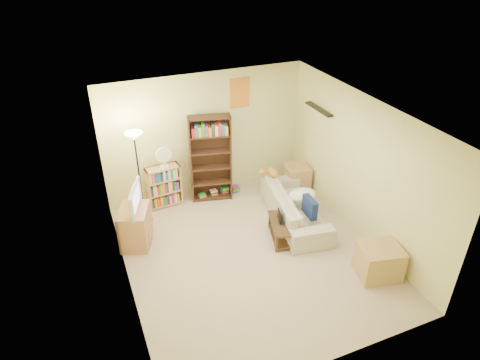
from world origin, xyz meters
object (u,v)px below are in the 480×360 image
at_px(television, 131,199).
at_px(floor_lamp, 136,152).
at_px(tall_bookshelf, 211,157).
at_px(side_table, 297,178).
at_px(coffee_table, 284,229).
at_px(end_cabinet, 379,261).
at_px(mug, 294,229).
at_px(tabby_cat, 271,172).
at_px(sofa, 295,207).
at_px(short_bookshelf, 164,186).
at_px(desk_fan, 164,157).
at_px(tv_stand, 135,227).
at_px(laptop, 286,220).

distance_m(television, floor_lamp, 0.83).
height_order(tall_bookshelf, side_table, tall_bookshelf).
xyz_separation_m(coffee_table, end_cabinet, (0.95, -1.38, 0.05)).
xyz_separation_m(mug, tall_bookshelf, (-0.75, 2.02, 0.54)).
bearing_deg(television, tabby_cat, -62.09).
distance_m(tall_bookshelf, floor_lamp, 1.54).
bearing_deg(sofa, tabby_cat, 18.61).
xyz_separation_m(tall_bookshelf, side_table, (1.74, -0.37, -0.66)).
relative_size(coffee_table, side_table, 1.60).
relative_size(coffee_table, short_bookshelf, 1.03).
bearing_deg(coffee_table, desk_fan, 147.33).
height_order(tabby_cat, tall_bookshelf, tall_bookshelf).
xyz_separation_m(tabby_cat, floor_lamp, (-2.46, 0.25, 0.78)).
relative_size(tabby_cat, desk_fan, 1.07).
relative_size(floor_lamp, end_cabinet, 2.85).
relative_size(coffee_table, floor_lamp, 0.48).
bearing_deg(coffee_table, sofa, 58.29).
xyz_separation_m(mug, tv_stand, (-2.43, 1.15, -0.04)).
bearing_deg(television, side_table, -60.97).
xyz_separation_m(tall_bookshelf, short_bookshelf, (-0.93, 0.12, -0.51)).
distance_m(tv_stand, side_table, 3.46).
height_order(mug, tall_bookshelf, tall_bookshelf).
xyz_separation_m(laptop, desk_fan, (-1.66, 1.77, 0.72)).
xyz_separation_m(short_bookshelf, floor_lamp, (-0.49, -0.39, 1.02)).
bearing_deg(laptop, tv_stand, 110.29).
bearing_deg(floor_lamp, mug, -38.79).
height_order(tabby_cat, mug, tabby_cat).
relative_size(tv_stand, side_table, 1.28).
height_order(coffee_table, laptop, laptop).
height_order(coffee_table, floor_lamp, floor_lamp).
height_order(sofa, desk_fan, desk_fan).
relative_size(tabby_cat, mug, 4.07).
bearing_deg(tall_bookshelf, mug, -56.59).
bearing_deg(sofa, laptop, 141.99).
relative_size(television, end_cabinet, 1.17).
xyz_separation_m(tv_stand, tall_bookshelf, (1.68, 0.87, 0.59)).
distance_m(floor_lamp, side_table, 3.37).
distance_m(coffee_table, mug, 0.34).
distance_m(short_bookshelf, side_table, 2.72).
distance_m(laptop, desk_fan, 2.53).
bearing_deg(tabby_cat, laptop, -103.02).
height_order(tall_bookshelf, desk_fan, tall_bookshelf).
bearing_deg(tabby_cat, tv_stand, -172.86).
bearing_deg(side_table, sofa, -120.70).
bearing_deg(side_table, laptop, -126.13).
xyz_separation_m(coffee_table, tv_stand, (-2.40, 0.87, 0.14)).
relative_size(tv_stand, tall_bookshelf, 0.39).
bearing_deg(sofa, end_cabinet, -155.75).
relative_size(sofa, television, 2.79).
bearing_deg(end_cabinet, laptop, 122.29).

